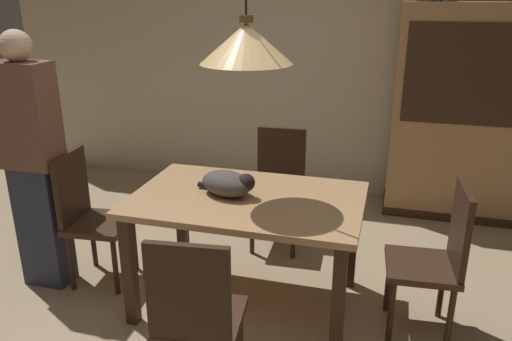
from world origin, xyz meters
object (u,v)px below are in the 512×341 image
Objects in this scene: chair_right_side at (437,255)px; cat_sleeping at (228,183)px; chair_left_side at (88,212)px; chair_far_back at (279,183)px; chair_near_front at (196,314)px; pendant_lamp at (246,43)px; dining_table at (247,212)px; person_standing at (34,164)px; hutch_bookcase at (458,118)px.

chair_right_side is 2.29× the size of cat_sleeping.
chair_left_side is 2.29× the size of cat_sleeping.
chair_far_back is 1.00× the size of chair_near_front.
chair_left_side is 1.61m from pendant_lamp.
cat_sleeping is 0.84m from pendant_lamp.
chair_far_back is at bearing 90.41° from chair_near_front.
chair_right_side reaches higher than dining_table.
person_standing reaches higher than chair_near_front.
person_standing is at bearing -177.23° from chair_right_side.
hutch_bookcase is (1.36, 0.98, 0.38)m from chair_far_back.
pendant_lamp is (1.13, 0.01, 1.15)m from chair_left_side.
chair_near_front is 0.50× the size of hutch_bookcase.
hutch_bookcase is at bearing 53.82° from dining_table.
cat_sleeping is (-0.12, -0.00, 0.18)m from dining_table.
chair_near_front is at bearing -28.16° from person_standing.
hutch_bookcase is (1.36, 1.85, -0.77)m from pendant_lamp.
hutch_bookcase reaches higher than dining_table.
dining_table is at bearing 0.00° from pendant_lamp.
hutch_bookcase is 3.40m from person_standing.
person_standing is at bearing -158.97° from chair_left_side.
chair_right_side is 1.61m from pendant_lamp.
chair_left_side is 2.26m from chair_right_side.
hutch_bookcase is (0.23, 1.85, 0.38)m from chair_right_side.
dining_table is 2.31m from hutch_bookcase.
chair_far_back is 1.43m from chair_right_side.
dining_table is 1.43m from person_standing.
chair_near_front is at bearing -89.42° from dining_table.
hutch_bookcase is (1.36, 1.85, 0.24)m from dining_table.
cat_sleeping is at bearing 98.39° from chair_near_front.
pendant_lamp is (0.00, -0.88, 1.15)m from chair_far_back.
chair_left_side is 1.00× the size of chair_far_back.
chair_near_front is at bearing -141.71° from chair_right_side.
dining_table is at bearing 2.14° from cat_sleeping.
chair_left_side is 0.47m from person_standing.
chair_near_front is (1.14, -0.87, 0.00)m from chair_left_side.
person_standing is (-2.77, -1.97, -0.02)m from hutch_bookcase.
person_standing reaches higher than chair_right_side.
cat_sleeping is at bearing -177.86° from pendant_lamp.
pendant_lamp is at bearing 0.39° from chair_left_side.
chair_near_front is 0.54× the size of person_standing.
chair_left_side is 1.00× the size of chair_right_side.
hutch_bookcase is at bearing 82.99° from chair_right_side.
person_standing is (-1.29, -0.11, 0.04)m from cat_sleeping.
dining_table is 0.81× the size of person_standing.
chair_left_side reaches higher than dining_table.
pendant_lamp is at bearing 180.00° from dining_table.
chair_near_front is 0.94m from cat_sleeping.
chair_far_back is 1.71m from hutch_bookcase.
hutch_bookcase is 1.08× the size of person_standing.
pendant_lamp reaches higher than chair_left_side.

